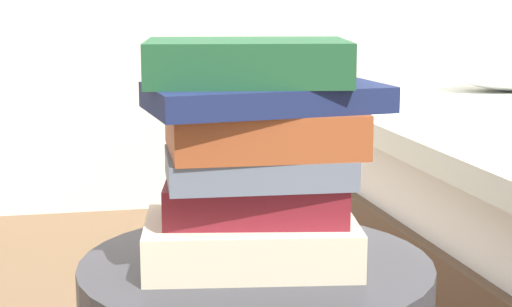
{
  "coord_description": "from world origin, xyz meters",
  "views": [
    {
      "loc": [
        -0.21,
        -1.04,
        0.8
      ],
      "look_at": [
        0.0,
        0.0,
        0.59
      ],
      "focal_mm": 58.39,
      "sensor_mm": 36.0,
      "label": 1
    }
  ],
  "objects_px": {
    "book_rust": "(262,129)",
    "book_maroon": "(254,197)",
    "book_cream": "(251,242)",
    "book_forest": "(247,62)",
    "book_navy": "(266,97)",
    "book_slate": "(256,167)"
  },
  "relations": [
    {
      "from": "book_maroon",
      "to": "book_cream",
      "type": "bearing_deg",
      "value": -104.61
    },
    {
      "from": "book_cream",
      "to": "book_slate",
      "type": "height_order",
      "value": "book_slate"
    },
    {
      "from": "book_navy",
      "to": "book_slate",
      "type": "bearing_deg",
      "value": 160.74
    },
    {
      "from": "book_maroon",
      "to": "book_slate",
      "type": "bearing_deg",
      "value": -82.74
    },
    {
      "from": "book_maroon",
      "to": "book_navy",
      "type": "height_order",
      "value": "book_navy"
    },
    {
      "from": "book_cream",
      "to": "book_forest",
      "type": "height_order",
      "value": "book_forest"
    },
    {
      "from": "book_maroon",
      "to": "book_slate",
      "type": "relative_size",
      "value": 1.0
    },
    {
      "from": "book_maroon",
      "to": "book_rust",
      "type": "xyz_separation_m",
      "value": [
        0.01,
        -0.0,
        0.09
      ]
    },
    {
      "from": "book_slate",
      "to": "book_navy",
      "type": "xyz_separation_m",
      "value": [
        0.01,
        -0.0,
        0.09
      ]
    },
    {
      "from": "book_cream",
      "to": "book_navy",
      "type": "bearing_deg",
      "value": 6.71
    },
    {
      "from": "book_maroon",
      "to": "book_forest",
      "type": "height_order",
      "value": "book_forest"
    },
    {
      "from": "book_slate",
      "to": "book_maroon",
      "type": "bearing_deg",
      "value": 90.54
    },
    {
      "from": "book_navy",
      "to": "book_forest",
      "type": "xyz_separation_m",
      "value": [
        -0.02,
        0.01,
        0.04
      ]
    },
    {
      "from": "book_slate",
      "to": "book_rust",
      "type": "bearing_deg",
      "value": 52.36
    },
    {
      "from": "book_maroon",
      "to": "book_rust",
      "type": "distance_m",
      "value": 0.09
    },
    {
      "from": "book_slate",
      "to": "book_navy",
      "type": "height_order",
      "value": "book_navy"
    },
    {
      "from": "book_cream",
      "to": "book_forest",
      "type": "relative_size",
      "value": 1.08
    },
    {
      "from": "book_rust",
      "to": "book_maroon",
      "type": "bearing_deg",
      "value": 177.54
    },
    {
      "from": "book_cream",
      "to": "book_rust",
      "type": "relative_size",
      "value": 1.14
    },
    {
      "from": "book_navy",
      "to": "book_cream",
      "type": "bearing_deg",
      "value": 171.93
    },
    {
      "from": "book_cream",
      "to": "book_maroon",
      "type": "height_order",
      "value": "book_maroon"
    },
    {
      "from": "book_slate",
      "to": "book_navy",
      "type": "distance_m",
      "value": 0.09
    }
  ]
}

